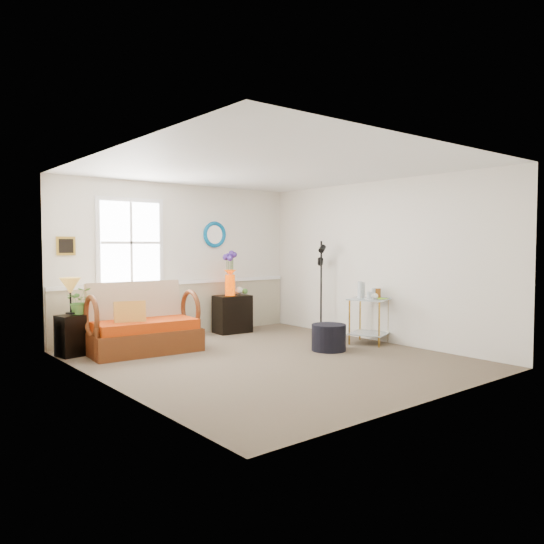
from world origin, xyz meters
TOP-DOWN VIEW (x-y plane):
  - floor at (0.00, 0.00)m, footprint 4.50×5.00m
  - ceiling at (0.00, 0.00)m, footprint 4.50×5.00m
  - walls at (0.00, 0.00)m, footprint 4.51×5.01m
  - wainscot at (0.00, 2.48)m, footprint 4.46×0.02m
  - chair_rail at (0.00, 2.47)m, footprint 4.46×0.04m
  - window at (-0.90, 2.47)m, footprint 1.14×0.06m
  - picture at (-1.92, 2.48)m, footprint 0.28×0.03m
  - mirror at (0.70, 2.48)m, footprint 0.47×0.07m
  - loveseat at (-1.13, 1.57)m, footprint 1.62×1.01m
  - throw_pillow at (-1.36, 1.50)m, footprint 0.45×0.23m
  - lamp_stand at (-2.05, 1.96)m, footprint 0.38×0.38m
  - table_lamp at (-2.03, 1.97)m, footprint 0.38×0.38m
  - potted_plant at (-1.92, 1.96)m, footprint 0.41×0.44m
  - cabinet at (0.86, 2.16)m, footprint 0.65×0.44m
  - flower_vase at (0.83, 2.18)m, footprint 0.28×0.28m
  - side_table at (1.95, -0.07)m, footprint 0.74×0.74m
  - tabletop_items at (1.98, -0.07)m, footprint 0.45×0.45m
  - floor_lamp at (2.00, 1.08)m, footprint 0.31×0.31m
  - ottoman at (1.05, -0.06)m, footprint 0.52×0.52m

SIDE VIEW (x-z plane):
  - floor at x=0.00m, z-range -0.01..0.01m
  - ottoman at x=1.05m, z-range 0.00..0.39m
  - lamp_stand at x=-2.05m, z-range 0.00..0.58m
  - cabinet at x=0.86m, z-range 0.00..0.66m
  - side_table at x=1.95m, z-range 0.00..0.72m
  - wainscot at x=0.00m, z-range 0.00..0.90m
  - loveseat at x=-1.13m, z-range 0.00..1.02m
  - throw_pillow at x=-1.36m, z-range 0.33..0.77m
  - potted_plant at x=-1.92m, z-range 0.58..0.88m
  - floor_lamp at x=2.00m, z-range 0.00..1.63m
  - table_lamp at x=-2.03m, z-range 0.58..1.11m
  - tabletop_items at x=1.98m, z-range 0.72..0.99m
  - chair_rail at x=0.00m, z-range 0.89..0.95m
  - flower_vase at x=0.83m, z-range 0.66..1.43m
  - walls at x=0.00m, z-range 0.00..2.60m
  - picture at x=-1.92m, z-range 1.41..1.69m
  - window at x=-0.90m, z-range 0.88..2.32m
  - mirror at x=0.70m, z-range 1.51..1.99m
  - ceiling at x=0.00m, z-range 2.60..2.60m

